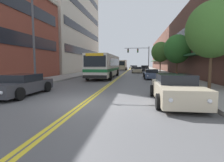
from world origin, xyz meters
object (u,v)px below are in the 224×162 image
Objects in this scene: car_charcoal_parked_right_far at (144,69)px; car_dark_grey_parked_left_mid at (21,85)px; fire_hydrant at (177,78)px; car_champagne_parked_right_foreground at (175,89)px; box_truck at (122,65)px; car_beige_moving_third at (137,70)px; traffic_signal_mast at (140,54)px; street_tree_right_near at (212,30)px; car_black_moving_second at (135,68)px; car_red_parked_left_near at (109,69)px; street_tree_right_mid at (177,49)px; car_slate_blue_parked_right_mid at (151,74)px; city_bus at (105,65)px; car_silver_moving_lead at (133,67)px; street_tree_right_far at (161,52)px; street_lamp_left_near at (37,30)px.

car_dark_grey_parked_left_mid is at bearing -104.24° from car_charcoal_parked_right_far.
fire_hydrant is (10.31, 6.71, 0.03)m from car_dark_grey_parked_left_mid.
car_champagne_parked_right_foreground is 0.64× the size of box_truck.
traffic_signal_mast is at bearing 84.58° from car_beige_moving_third.
street_tree_right_near reaches higher than fire_hydrant.
car_black_moving_second is at bearing 93.08° from car_champagne_parked_right_foreground.
car_charcoal_parked_right_far reaches higher than car_champagne_parked_right_foreground.
street_tree_right_mid is at bearing -55.38° from car_red_parked_left_near.
car_charcoal_parked_right_far is 0.59× the size of box_truck.
street_tree_right_mid is (3.42, 15.76, 3.15)m from car_champagne_parked_right_foreground.
car_slate_blue_parked_right_mid is 1.11× the size of car_black_moving_second.
car_red_parked_left_near reaches higher than car_slate_blue_parked_right_mid.
box_truck is at bearing 90.05° from city_bus.
city_bus is 15.99m from car_champagne_parked_right_foreground.
box_truck is 8.21× the size of fire_hydrant.
car_red_parked_left_near is at bearing 89.97° from car_dark_grey_parked_left_mid.
fire_hydrant is (7.79, -35.49, -0.90)m from box_truck.
car_slate_blue_parked_right_mid is 5.13m from street_tree_right_mid.
box_truck is at bearing 102.38° from fire_hydrant.
car_red_parked_left_near is at bearing -171.17° from traffic_signal_mast.
car_silver_moving_lead is at bearing 94.58° from car_slate_blue_parked_right_mid.
car_charcoal_parked_right_far is 27.26m from fire_hydrant.
street_tree_right_mid reaches higher than car_champagne_parked_right_foreground.
car_charcoal_parked_right_far is at bearing 9.73° from car_red_parked_left_near.
city_bus is 2.58× the size of car_dark_grey_parked_left_mid.
car_silver_moving_lead is (5.15, 23.68, -0.02)m from car_red_parked_left_near.
street_tree_right_near reaches higher than car_red_parked_left_near.
car_champagne_parked_right_foreground is at bearing -95.74° from street_tree_right_far.
car_slate_blue_parked_right_mid is 35.12m from car_black_moving_second.
street_tree_right_near is at bearing -89.51° from street_tree_right_far.
city_bus is 14.44m from street_tree_right_near.
car_silver_moving_lead is at bearing 84.74° from car_dark_grey_parked_left_mid.
car_champagne_parked_right_foreground is 0.84× the size of street_tree_right_near.
car_charcoal_parked_right_far is at bearing 73.38° from street_lamp_left_near.
car_dark_grey_parked_left_mid is 0.83× the size of street_tree_right_mid.
street_tree_right_far is at bearing 92.95° from street_tree_right_mid.
traffic_signal_mast is at bearing 121.14° from street_tree_right_far.
box_truck reaches higher than car_red_parked_left_near.
box_truck is (-2.65, -13.92, 0.93)m from car_silver_moving_lead.
car_red_parked_left_near is 29.70m from street_lamp_left_near.
car_champagne_parked_right_foreground is 7.65m from fire_hydrant.
street_tree_right_far is (11.44, 27.06, 3.62)m from car_dark_grey_parked_left_mid.
box_truck is 40.30m from street_tree_right_near.
street_tree_right_near is (11.63, -29.41, 3.46)m from car_red_parked_left_near.
box_truck is (2.50, 9.75, 0.92)m from car_red_parked_left_near.
car_slate_blue_parked_right_mid is 0.65× the size of street_lamp_left_near.
street_tree_right_far reaches higher than car_dark_grey_parked_left_mid.
street_tree_right_mid reaches higher than car_slate_blue_parked_right_mid.
car_dark_grey_parked_left_mid is 8.68m from car_champagne_parked_right_foreground.
car_silver_moving_lead is at bearing 86.43° from city_bus.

